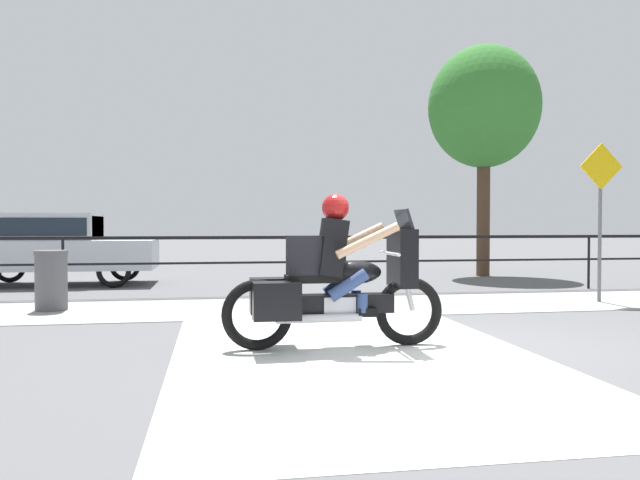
% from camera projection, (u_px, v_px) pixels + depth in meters
% --- Properties ---
extents(ground_plane, '(120.00, 120.00, 0.00)m').
position_uv_depth(ground_plane, '(446.00, 346.00, 6.71)').
color(ground_plane, '#565659').
extents(sidewalk_band, '(44.00, 2.40, 0.01)m').
position_uv_depth(sidewalk_band, '(369.00, 305.00, 10.06)').
color(sidewalk_band, '#99968E').
rests_on(sidewalk_band, ground).
extents(crosswalk_band, '(3.61, 6.00, 0.01)m').
position_uv_depth(crosswalk_band, '(353.00, 353.00, 6.33)').
color(crosswalk_band, silver).
rests_on(crosswalk_band, ground).
extents(fence_railing, '(36.00, 0.05, 1.10)m').
position_uv_depth(fence_railing, '(345.00, 248.00, 11.87)').
color(fence_railing, black).
rests_on(fence_railing, ground).
extents(motorcycle, '(2.39, 0.76, 1.64)m').
position_uv_depth(motorcycle, '(333.00, 281.00, 6.61)').
color(motorcycle, black).
rests_on(motorcycle, ground).
extents(parked_car, '(4.06, 1.79, 1.55)m').
position_uv_depth(parked_car, '(54.00, 244.00, 13.46)').
color(parked_car, '#B7BCC4').
rests_on(parked_car, ground).
extents(trash_bin, '(0.49, 0.49, 0.92)m').
position_uv_depth(trash_bin, '(51.00, 280.00, 9.47)').
color(trash_bin, '#515156').
rests_on(trash_bin, ground).
extents(street_sign, '(0.78, 0.06, 2.68)m').
position_uv_depth(street_sign, '(600.00, 201.00, 10.47)').
color(street_sign, slate).
rests_on(street_sign, ground).
extents(tree_behind_sign, '(2.81, 2.81, 5.85)m').
position_uv_depth(tree_behind_sign, '(484.00, 108.00, 15.82)').
color(tree_behind_sign, '#473323').
rests_on(tree_behind_sign, ground).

